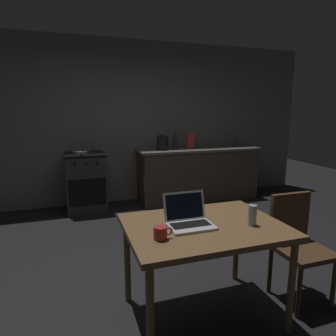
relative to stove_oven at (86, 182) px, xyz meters
The scene contains 14 objects.
ground_plane 2.25m from the stove_oven, 73.60° to the right, with size 12.00×12.00×0.00m, color black.
back_wall 1.34m from the stove_oven, 20.92° to the left, with size 6.40×0.10×2.72m, color slate.
kitchen_counter 1.93m from the stove_oven, ahead, with size 2.16×0.64×0.92m.
stove_oven is the anchor object (origin of this frame).
dining_table 2.95m from the stove_oven, 76.39° to the right, with size 1.14×0.84×0.75m.
chair 3.26m from the stove_oven, 61.75° to the right, with size 0.40×0.40×0.88m.
laptop 2.92m from the stove_oven, 78.52° to the right, with size 0.32×0.28×0.22m.
electric_kettle 1.39m from the stove_oven, ahead, with size 0.20×0.18×0.25m.
bottle 2.74m from the stove_oven, ahead, with size 0.07×0.07×0.28m.
frying_pan 0.49m from the stove_oven, 155.89° to the right, with size 0.25×0.42×0.05m.
coffee_mug 3.04m from the stove_oven, 84.00° to the right, with size 0.13×0.09×0.09m.
drinking_glass 3.17m from the stove_oven, 71.17° to the right, with size 0.06×0.06×0.15m.
cereal_box 1.88m from the stove_oven, ahead, with size 0.13×0.05×0.28m.
bottle_b 1.64m from the stove_oven, ahead, with size 0.07×0.07×0.29m.
Camera 1 is at (-0.82, -2.58, 1.56)m, focal length 31.33 mm.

